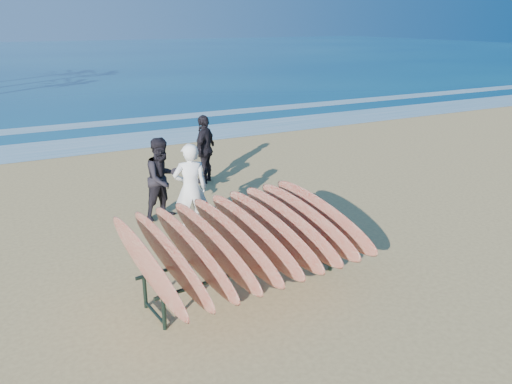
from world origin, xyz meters
The scene contains 8 objects.
ground centered at (0.00, 0.00, 0.00)m, with size 120.00×120.00×0.00m, color tan.
ocean centered at (0.00, 55.00, 0.01)m, with size 160.00×160.00×0.00m, color navy.
foam_near centered at (0.00, 10.00, 0.01)m, with size 160.00×160.00×0.00m, color white.
foam_far centered at (0.00, 13.50, 0.01)m, with size 160.00×160.00×0.00m, color white.
surfboard_rack centered at (-0.99, -0.71, 0.85)m, with size 3.44×2.94×1.34m.
person_white centered at (-0.93, 1.70, 0.89)m, with size 0.65×0.42×1.77m, color white.
person_dark_a centered at (-1.18, 2.67, 0.85)m, with size 0.83×0.65×1.71m, color black.
person_dark_b centered at (0.51, 4.56, 0.86)m, with size 1.01×0.42×1.72m, color black.
Camera 1 is at (-3.98, -6.84, 3.93)m, focal length 35.00 mm.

